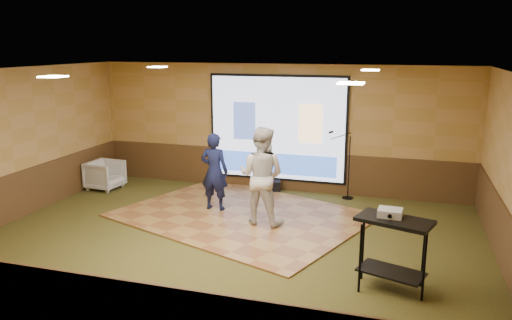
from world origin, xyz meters
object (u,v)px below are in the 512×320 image
(player_left, at_px, (214,172))
(mic_stand, at_px, (346,177))
(projector_screen, at_px, (277,129))
(banquet_chair, at_px, (105,175))
(av_table, at_px, (393,239))
(projector, at_px, (390,213))
(player_right, at_px, (261,176))
(duffel_bag, at_px, (272,186))
(dance_floor, at_px, (242,215))

(player_left, height_order, mic_stand, player_left)
(projector_screen, relative_size, mic_stand, 2.14)
(banquet_chair, bearing_deg, av_table, -110.61)
(projector, bearing_deg, projector_screen, 126.10)
(player_left, distance_m, projector, 4.38)
(player_left, relative_size, player_right, 0.86)
(mic_stand, relative_size, duffel_bag, 3.69)
(projector_screen, distance_m, player_right, 2.47)
(projector_screen, xyz_separation_m, mic_stand, (1.68, -0.22, -0.98))
(projector_screen, height_order, projector, projector_screen)
(av_table, height_order, duffel_bag, av_table)
(av_table, xyz_separation_m, duffel_bag, (-2.90, 4.21, -0.64))
(av_table, distance_m, projector, 0.37)
(projector, xyz_separation_m, duffel_bag, (-2.83, 4.13, -0.99))
(av_table, relative_size, projector, 3.22)
(projector, distance_m, duffel_bag, 5.11)
(projector_screen, xyz_separation_m, av_table, (2.83, -4.41, -0.71))
(dance_floor, xyz_separation_m, player_right, (0.51, -0.33, 0.97))
(projector_screen, height_order, dance_floor, projector_screen)
(player_left, bearing_deg, duffel_bag, -113.31)
(projector, bearing_deg, player_right, 145.29)
(mic_stand, bearing_deg, banquet_chair, 167.35)
(projector, bearing_deg, mic_stand, 108.30)
(dance_floor, relative_size, av_table, 4.36)
(player_left, bearing_deg, mic_stand, -144.89)
(mic_stand, xyz_separation_m, duffel_bag, (-1.75, 0.02, -0.36))
(dance_floor, relative_size, banquet_chair, 6.11)
(dance_floor, bearing_deg, projector_screen, 84.43)
(dance_floor, xyz_separation_m, duffel_bag, (0.13, 1.86, 0.11))
(dance_floor, height_order, banquet_chair, banquet_chair)
(projector, relative_size, mic_stand, 0.21)
(player_right, xyz_separation_m, av_table, (2.52, -2.01, -0.21))
(projector_screen, height_order, duffel_bag, projector_screen)
(av_table, distance_m, banquet_chair, 7.58)
(projector, height_order, banquet_chair, projector)
(av_table, distance_m, duffel_bag, 5.15)
(av_table, bearing_deg, duffel_bag, 124.54)
(dance_floor, height_order, player_right, player_right)
(player_left, bearing_deg, projector, 147.75)
(projector, bearing_deg, player_left, 149.50)
(player_left, distance_m, av_table, 4.47)
(projector, relative_size, duffel_bag, 0.79)
(projector_screen, distance_m, av_table, 5.29)
(projector, xyz_separation_m, mic_stand, (-1.08, 4.12, -0.63))
(player_left, bearing_deg, player_right, 158.07)
(mic_stand, xyz_separation_m, banquet_chair, (-5.68, -0.92, -0.15))
(dance_floor, relative_size, duffel_bag, 11.08)
(player_left, distance_m, duffel_bag, 1.99)
(player_right, bearing_deg, dance_floor, -26.45)
(projector_screen, relative_size, av_table, 3.10)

